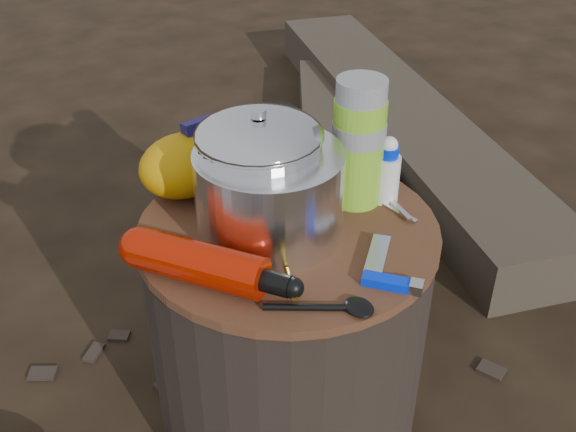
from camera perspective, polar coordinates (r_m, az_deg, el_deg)
ground at (r=1.45m, az=0.00°, el=-16.00°), size 60.00×60.00×0.00m
stump at (r=1.28m, az=0.00°, el=-9.36°), size 0.50×0.50×0.46m
log_main at (r=2.39m, az=9.15°, el=7.86°), size 0.88×1.80×0.15m
log_small at (r=2.16m, az=4.71°, el=4.79°), size 0.99×1.28×0.11m
foil_windscreen at (r=1.09m, az=-1.55°, el=1.92°), size 0.24×0.24×0.14m
camping_pot at (r=1.09m, az=-2.36°, el=3.64°), size 0.20×0.20×0.20m
fuel_bottle at (r=1.01m, az=-7.39°, el=-3.91°), size 0.20×0.26×0.06m
thermos at (r=1.16m, az=5.88°, el=6.06°), size 0.09×0.09×0.22m
travel_mug at (r=1.28m, az=-0.95°, el=6.46°), size 0.07×0.07×0.11m
stuff_sack at (r=1.21m, az=-8.67°, el=4.19°), size 0.16×0.13×0.11m
food_pouch at (r=1.23m, az=-6.27°, el=5.40°), size 0.10×0.03×0.13m
lighter at (r=1.02m, az=8.16°, el=-5.40°), size 0.07×0.08×0.02m
multitool at (r=1.07m, az=7.44°, el=-3.38°), size 0.09×0.09×0.01m
pot_grabber at (r=1.19m, az=8.53°, el=0.80°), size 0.04×0.12×0.01m
spork at (r=0.97m, az=1.77°, el=-7.56°), size 0.14×0.11×0.01m
squeeze_bottle at (r=1.19m, az=8.22°, el=3.57°), size 0.05×0.05×0.11m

